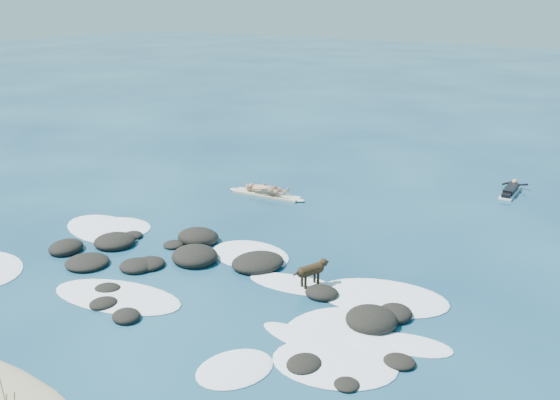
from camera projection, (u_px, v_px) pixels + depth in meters
The scene contains 6 objects.
ground at pixel (209, 269), 17.70m from camera, with size 160.00×160.00×0.00m, color #0A2642.
reef_rocks at pixel (193, 268), 17.51m from camera, with size 11.93×7.50×0.54m.
breaking_foam at pixel (216, 285), 16.69m from camera, with size 14.48×7.68×0.12m.
standing_surfer_rig at pixel (266, 178), 23.72m from camera, with size 3.29×0.82×1.87m.
paddling_surfer_rig at pixel (511, 190), 24.22m from camera, with size 1.02×2.27×0.39m.
dog at pixel (312, 270), 16.45m from camera, with size 0.60×1.14×0.76m.
Camera 1 is at (10.55, -12.39, 7.51)m, focal length 40.00 mm.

